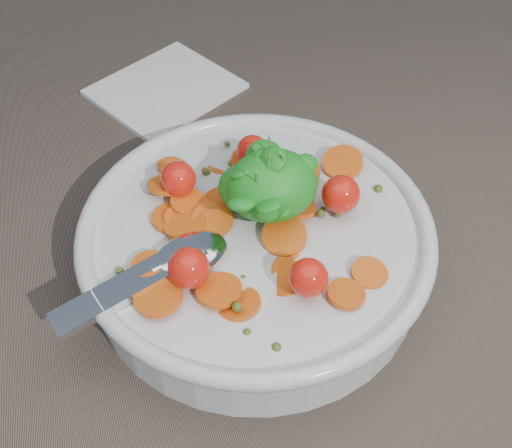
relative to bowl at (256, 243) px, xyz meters
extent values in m
plane|color=#6B5A4C|center=(-0.02, 0.01, -0.03)|extent=(6.00, 6.00, 0.00)
cylinder|color=silver|center=(0.00, 0.00, -0.01)|extent=(0.27, 0.27, 0.05)
torus|color=silver|center=(0.00, 0.00, 0.02)|extent=(0.28, 0.28, 0.01)
cylinder|color=silver|center=(0.00, 0.00, -0.03)|extent=(0.13, 0.13, 0.01)
cylinder|color=brown|center=(0.00, 0.00, -0.01)|extent=(0.24, 0.24, 0.04)
cylinder|color=orange|center=(0.01, -0.05, 0.02)|extent=(0.05, 0.05, 0.02)
cylinder|color=orange|center=(-0.05, 0.01, 0.02)|extent=(0.05, 0.05, 0.01)
cylinder|color=orange|center=(-0.03, -0.07, 0.02)|extent=(0.05, 0.05, 0.01)
cylinder|color=orange|center=(0.01, -0.05, 0.02)|extent=(0.04, 0.04, 0.01)
cylinder|color=orange|center=(0.05, 0.04, 0.03)|extent=(0.04, 0.04, 0.01)
cylinder|color=orange|center=(-0.06, 0.02, 0.02)|extent=(0.03, 0.03, 0.01)
cylinder|color=orange|center=(-0.06, 0.06, 0.03)|extent=(0.05, 0.04, 0.02)
cylinder|color=orange|center=(0.02, -0.02, 0.02)|extent=(0.04, 0.04, 0.02)
cylinder|color=orange|center=(-0.04, -0.06, 0.02)|extent=(0.04, 0.04, 0.01)
cylinder|color=orange|center=(-0.01, 0.08, 0.02)|extent=(0.03, 0.03, 0.01)
cylinder|color=orange|center=(-0.09, -0.05, 0.03)|extent=(0.05, 0.05, 0.01)
cylinder|color=orange|center=(0.09, 0.05, 0.02)|extent=(0.04, 0.04, 0.02)
cylinder|color=orange|center=(-0.09, -0.02, 0.03)|extent=(0.04, 0.04, 0.01)
cylinder|color=orange|center=(0.04, 0.04, 0.02)|extent=(0.03, 0.03, 0.01)
cylinder|color=orange|center=(0.04, -0.08, 0.02)|extent=(0.03, 0.03, 0.01)
cylinder|color=orange|center=(-0.03, 0.01, 0.02)|extent=(0.04, 0.04, 0.01)
cylinder|color=orange|center=(-0.05, 0.09, 0.02)|extent=(0.03, 0.03, 0.01)
cylinder|color=orange|center=(0.07, -0.07, 0.02)|extent=(0.03, 0.03, 0.01)
cylinder|color=orange|center=(0.04, 0.01, 0.03)|extent=(0.03, 0.04, 0.02)
cylinder|color=orange|center=(-0.02, 0.04, 0.02)|extent=(0.04, 0.04, 0.01)
cylinder|color=orange|center=(0.02, 0.07, 0.02)|extent=(0.05, 0.05, 0.01)
cylinder|color=orange|center=(-0.06, 0.03, 0.02)|extent=(0.04, 0.04, 0.01)
cylinder|color=orange|center=(-0.06, -0.01, 0.02)|extent=(0.03, 0.03, 0.01)
cylinder|color=orange|center=(-0.05, 0.04, 0.02)|extent=(0.04, 0.04, 0.01)
sphere|color=#4D551C|center=(-0.02, -0.04, 0.02)|extent=(0.01, 0.01, 0.01)
sphere|color=#4D551C|center=(0.03, -0.02, 0.02)|extent=(0.01, 0.01, 0.01)
sphere|color=#4D551C|center=(-0.02, 0.07, 0.02)|extent=(0.01, 0.01, 0.01)
sphere|color=#4D551C|center=(0.00, 0.08, 0.02)|extent=(0.01, 0.01, 0.01)
sphere|color=#4D551C|center=(-0.03, -0.07, 0.03)|extent=(0.01, 0.01, 0.01)
sphere|color=#4D551C|center=(-0.11, -0.02, 0.02)|extent=(0.01, 0.01, 0.01)
sphere|color=#4D551C|center=(-0.03, -0.09, 0.02)|extent=(0.01, 0.01, 0.01)
sphere|color=#4D551C|center=(0.11, 0.01, 0.02)|extent=(0.01, 0.01, 0.01)
sphere|color=#4D551C|center=(-0.02, 0.07, 0.02)|extent=(0.01, 0.01, 0.01)
sphere|color=#4D551C|center=(-0.02, -0.11, 0.02)|extent=(0.01, 0.01, 0.01)
sphere|color=#4D551C|center=(-0.06, 0.00, 0.02)|extent=(0.01, 0.01, 0.01)
sphere|color=#4D551C|center=(0.06, 0.01, 0.02)|extent=(0.01, 0.01, 0.01)
sphere|color=#4D551C|center=(-0.04, 0.00, 0.02)|extent=(0.01, 0.01, 0.01)
sphere|color=#4D551C|center=(0.00, 0.10, 0.02)|extent=(0.01, 0.01, 0.01)
sphere|color=#4D551C|center=(0.07, -0.01, 0.02)|extent=(0.01, 0.01, 0.01)
sphere|color=#4D551C|center=(0.05, 0.00, 0.02)|extent=(0.01, 0.01, 0.01)
sphere|color=#4D551C|center=(0.05, -0.01, 0.03)|extent=(0.01, 0.01, 0.01)
sphere|color=#4D551C|center=(0.02, 0.04, 0.02)|extent=(0.01, 0.01, 0.01)
sphere|color=#4D551C|center=(0.03, 0.10, 0.02)|extent=(0.01, 0.01, 0.01)
sphere|color=red|center=(0.07, 0.00, 0.04)|extent=(0.03, 0.03, 0.03)
sphere|color=red|center=(0.02, 0.07, 0.04)|extent=(0.03, 0.03, 0.03)
sphere|color=red|center=(-0.05, 0.05, 0.04)|extent=(0.03, 0.03, 0.03)
sphere|color=red|center=(-0.06, -0.04, 0.04)|extent=(0.03, 0.03, 0.03)
sphere|color=red|center=(0.02, -0.07, 0.04)|extent=(0.03, 0.03, 0.03)
ellipsoid|color=green|center=(0.02, 0.01, 0.05)|extent=(0.07, 0.06, 0.05)
ellipsoid|color=green|center=(0.00, 0.02, 0.04)|extent=(0.04, 0.04, 0.03)
ellipsoid|color=green|center=(0.01, -0.01, 0.06)|extent=(0.03, 0.03, 0.01)
ellipsoid|color=green|center=(0.00, -0.02, 0.06)|extent=(0.03, 0.03, 0.02)
ellipsoid|color=green|center=(0.02, 0.00, 0.06)|extent=(0.03, 0.03, 0.02)
ellipsoid|color=green|center=(0.01, 0.04, 0.06)|extent=(0.03, 0.03, 0.03)
ellipsoid|color=green|center=(0.02, 0.01, 0.06)|extent=(0.03, 0.03, 0.02)
ellipsoid|color=green|center=(0.02, 0.00, 0.07)|extent=(0.03, 0.03, 0.02)
ellipsoid|color=green|center=(0.02, 0.01, 0.06)|extent=(0.02, 0.03, 0.02)
ellipsoid|color=green|center=(0.01, 0.01, 0.06)|extent=(0.03, 0.03, 0.02)
ellipsoid|color=green|center=(0.02, 0.01, 0.08)|extent=(0.03, 0.04, 0.03)
ellipsoid|color=green|center=(0.00, 0.01, 0.06)|extent=(0.03, 0.03, 0.03)
ellipsoid|color=green|center=(0.02, 0.00, 0.06)|extent=(0.03, 0.03, 0.02)
ellipsoid|color=green|center=(0.01, 0.03, 0.07)|extent=(0.02, 0.02, 0.01)
ellipsoid|color=green|center=(0.01, -0.01, 0.06)|extent=(0.03, 0.03, 0.03)
ellipsoid|color=green|center=(-0.01, -0.01, 0.06)|extent=(0.03, 0.03, 0.02)
ellipsoid|color=green|center=(0.02, -0.02, 0.05)|extent=(0.02, 0.02, 0.02)
ellipsoid|color=green|center=(0.02, 0.02, 0.07)|extent=(0.02, 0.02, 0.01)
ellipsoid|color=green|center=(0.02, 0.04, 0.07)|extent=(0.03, 0.03, 0.01)
ellipsoid|color=green|center=(0.02, 0.01, 0.07)|extent=(0.03, 0.03, 0.02)
ellipsoid|color=green|center=(0.01, 0.01, 0.06)|extent=(0.03, 0.03, 0.02)
ellipsoid|color=green|center=(0.05, 0.01, 0.07)|extent=(0.02, 0.02, 0.01)
ellipsoid|color=green|center=(0.02, 0.01, 0.05)|extent=(0.02, 0.02, 0.01)
ellipsoid|color=green|center=(0.01, 0.02, 0.07)|extent=(0.02, 0.02, 0.02)
ellipsoid|color=green|center=(0.03, 0.01, 0.06)|extent=(0.02, 0.02, 0.02)
ellipsoid|color=green|center=(0.02, 0.00, 0.06)|extent=(0.03, 0.02, 0.02)
ellipsoid|color=green|center=(-0.01, 0.02, 0.05)|extent=(0.02, 0.02, 0.02)
cylinder|color=#4C8C33|center=(0.02, 0.00, 0.06)|extent=(0.01, 0.01, 0.05)
cylinder|color=#4C8C33|center=(0.01, 0.00, 0.06)|extent=(0.01, 0.00, 0.05)
cylinder|color=#4C8C33|center=(0.02, 0.00, 0.06)|extent=(0.01, 0.00, 0.05)
cylinder|color=#4C8C33|center=(0.00, 0.00, 0.06)|extent=(0.01, 0.02, 0.04)
cylinder|color=#4C8C33|center=(0.02, 0.02, 0.06)|extent=(0.01, 0.01, 0.05)
ellipsoid|color=silver|center=(-0.06, -0.02, 0.02)|extent=(0.07, 0.06, 0.02)
cube|color=silver|center=(-0.10, -0.03, 0.02)|extent=(0.12, 0.06, 0.02)
cylinder|color=silver|center=(-0.08, -0.03, 0.03)|extent=(0.02, 0.02, 0.01)
cube|color=white|center=(-0.03, 0.27, -0.03)|extent=(0.18, 0.18, 0.01)
camera|label=1|loc=(-0.09, -0.33, 0.39)|focal=45.00mm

